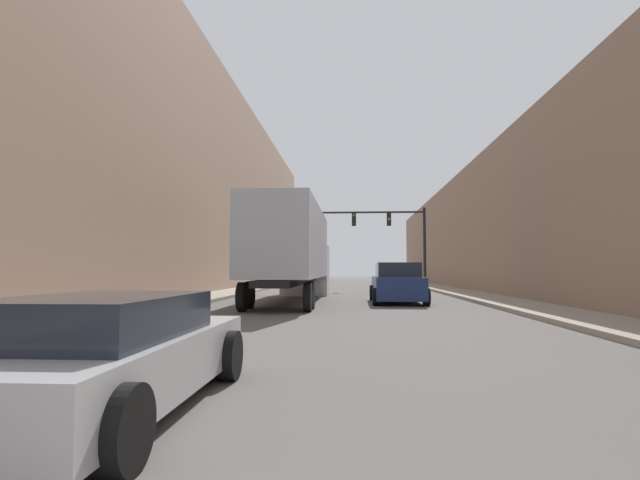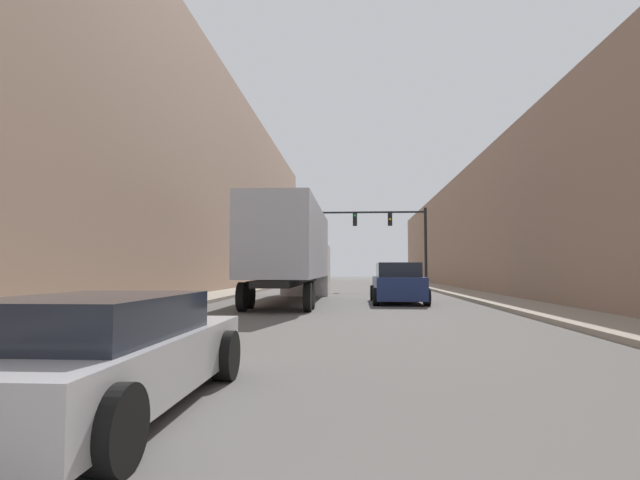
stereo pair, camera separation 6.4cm
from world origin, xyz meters
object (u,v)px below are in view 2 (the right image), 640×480
object	(u,v)px
suv_car	(398,284)
traffic_signal_gantry	(398,232)
sedan_car	(103,354)
semi_truck	(294,251)

from	to	relation	value
suv_car	traffic_signal_gantry	distance (m)	14.11
suv_car	sedan_car	bearing A→B (deg)	-104.68
semi_truck	suv_car	size ratio (longest dim) A/B	2.91
traffic_signal_gantry	semi_truck	bearing A→B (deg)	-113.91
semi_truck	sedan_car	distance (m)	17.46
sedan_car	suv_car	size ratio (longest dim) A/B	0.92
suv_car	traffic_signal_gantry	world-z (taller)	traffic_signal_gantry
sedan_car	suv_car	world-z (taller)	suv_car
suv_car	traffic_signal_gantry	size ratio (longest dim) A/B	0.62
semi_truck	sedan_car	size ratio (longest dim) A/B	3.16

